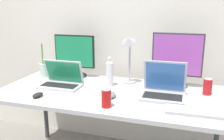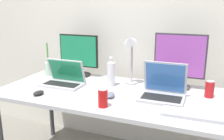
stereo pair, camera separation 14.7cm
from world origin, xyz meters
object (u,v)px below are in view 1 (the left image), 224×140
object	(u,v)px
soda_can_near_keyboard	(106,98)
desk_lamp	(129,50)
monitor_center	(177,59)
laptop_secondary	(163,89)
work_desk	(112,98)
water_bottle	(110,73)
soda_can_by_laptop	(208,87)
laptop_silver	(62,80)
monitor_left	(75,56)
mouse_by_laptop	(38,95)
bamboo_vase	(43,69)
keyboard_main	(198,112)
mouse_by_keyboard	(112,95)

from	to	relation	value
soda_can_near_keyboard	desk_lamp	distance (m)	0.58
monitor_center	laptop_secondary	distance (m)	0.34
work_desk	soda_can_near_keyboard	size ratio (longest dim) A/B	14.46
water_bottle	soda_can_by_laptop	world-z (taller)	water_bottle
laptop_silver	monitor_center	bearing A→B (deg)	17.37
monitor_left	monitor_center	world-z (taller)	monitor_center
laptop_secondary	soda_can_near_keyboard	xyz separation A→B (m)	(-0.35, -0.31, 0.00)
laptop_silver	soda_can_by_laptop	size ratio (longest dim) A/B	2.73
work_desk	monitor_center	bearing A→B (deg)	32.51
monitor_center	mouse_by_laptop	size ratio (longest dim) A/B	4.73
laptop_secondary	bamboo_vase	size ratio (longest dim) A/B	1.00
mouse_by_laptop	soda_can_by_laptop	distance (m)	1.29
work_desk	monitor_left	xyz separation A→B (m)	(-0.47, 0.32, 0.26)
keyboard_main	desk_lamp	distance (m)	0.78
keyboard_main	laptop_secondary	bearing A→B (deg)	133.29
laptop_secondary	mouse_by_keyboard	world-z (taller)	laptop_secondary
laptop_secondary	desk_lamp	xyz separation A→B (m)	(-0.32, 0.21, 0.24)
mouse_by_laptop	desk_lamp	size ratio (longest dim) A/B	0.21
work_desk	laptop_silver	world-z (taller)	laptop_silver
laptop_silver	mouse_by_keyboard	world-z (taller)	laptop_silver
laptop_secondary	soda_can_by_laptop	size ratio (longest dim) A/B	2.55
water_bottle	soda_can_near_keyboard	size ratio (longest dim) A/B	1.99
keyboard_main	monitor_left	bearing A→B (deg)	152.03
work_desk	bamboo_vase	world-z (taller)	bamboo_vase
monitor_left	desk_lamp	size ratio (longest dim) A/B	0.89
bamboo_vase	soda_can_by_laptop	bearing A→B (deg)	-2.30
work_desk	monitor_left	bearing A→B (deg)	145.41
laptop_secondary	soda_can_by_laptop	world-z (taller)	laptop_secondary
mouse_by_keyboard	monitor_center	bearing A→B (deg)	32.58
work_desk	monitor_center	size ratio (longest dim) A/B	4.06
work_desk	mouse_by_keyboard	bearing A→B (deg)	-74.05
monitor_left	laptop_silver	bearing A→B (deg)	-86.23
soda_can_by_laptop	mouse_by_laptop	bearing A→B (deg)	-160.47
soda_can_near_keyboard	desk_lamp	size ratio (longest dim) A/B	0.28
work_desk	bamboo_vase	bearing A→B (deg)	163.73
work_desk	mouse_by_keyboard	size ratio (longest dim) A/B	17.40
monitor_left	laptop_silver	distance (m)	0.35
bamboo_vase	monitor_center	bearing A→B (deg)	3.81
water_bottle	soda_can_by_laptop	bearing A→B (deg)	1.54
laptop_secondary	water_bottle	bearing A→B (deg)	165.24
monitor_left	monitor_center	distance (m)	0.94
laptop_secondary	monitor_left	bearing A→B (deg)	160.56
laptop_silver	bamboo_vase	bearing A→B (deg)	145.68
monitor_center	keyboard_main	world-z (taller)	monitor_center
monitor_center	mouse_by_keyboard	world-z (taller)	monitor_center
monitor_center	soda_can_by_laptop	xyz separation A→B (m)	(0.25, -0.14, -0.17)
monitor_left	water_bottle	bearing A→B (deg)	-24.46
monitor_center	bamboo_vase	size ratio (longest dim) A/B	1.41
keyboard_main	water_bottle	size ratio (longest dim) A/B	1.61
monitor_center	soda_can_by_laptop	bearing A→B (deg)	-29.76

